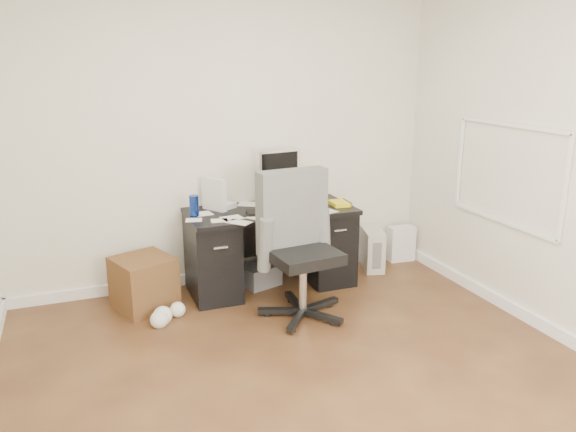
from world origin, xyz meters
name	(u,v)px	position (x,y,z in m)	size (l,w,h in m)	color
ground	(312,384)	(0.00, 0.00, 0.00)	(4.00, 4.00, 0.00)	#402314
room_shell	(318,130)	(0.03, 0.03, 1.66)	(4.02, 4.02, 2.71)	silver
desk	(271,246)	(0.30, 1.65, 0.40)	(1.50, 0.70, 0.75)	black
loose_papers	(251,213)	(0.10, 1.60, 0.75)	(1.10, 0.60, 0.00)	white
lcd_monitor	(279,177)	(0.43, 1.78, 1.01)	(0.42, 0.24, 0.52)	silver
keyboard	(273,212)	(0.28, 1.52, 0.76)	(0.46, 0.16, 0.03)	black
computer_mouse	(315,204)	(0.70, 1.56, 0.78)	(0.06, 0.06, 0.06)	silver
travel_mug	(194,206)	(-0.39, 1.67, 0.84)	(0.08, 0.08, 0.18)	navy
white_binder	(214,194)	(-0.18, 1.81, 0.89)	(0.12, 0.25, 0.29)	silver
magazine_file	(310,187)	(0.77, 1.87, 0.87)	(0.11, 0.21, 0.25)	#967448
pen_cup	(294,188)	(0.60, 1.83, 0.88)	(0.11, 0.11, 0.26)	#5C301A
yellow_book	(340,203)	(0.95, 1.56, 0.77)	(0.16, 0.20, 0.03)	yellow
paper_remote	(286,215)	(0.35, 1.39, 0.76)	(0.22, 0.18, 0.02)	white
office_chair	(303,247)	(0.34, 0.97, 0.60)	(0.68, 0.68, 1.20)	#505350
pc_tower	(372,249)	(1.42, 1.75, 0.20)	(0.18, 0.41, 0.41)	#B2AEA1
shopping_bag	(401,244)	(1.81, 1.83, 0.18)	(0.27, 0.19, 0.37)	white
wicker_basket	(144,283)	(-0.86, 1.61, 0.22)	(0.45, 0.45, 0.45)	#543119
desk_printer	(260,275)	(0.21, 1.73, 0.10)	(0.33, 0.27, 0.19)	slate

